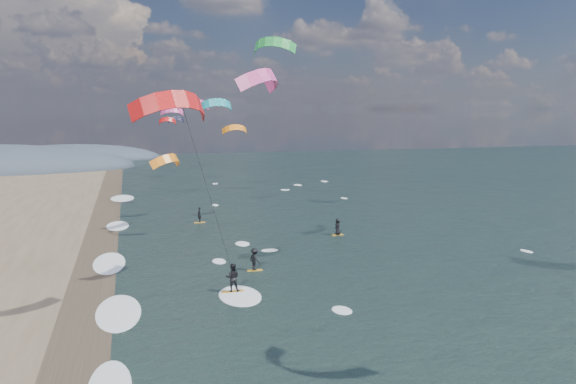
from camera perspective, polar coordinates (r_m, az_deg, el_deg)
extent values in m
cube|color=#382D23|center=(29.59, -20.54, -14.97)|extent=(3.00, 240.00, 0.00)
ellipsoid|color=#3D4756|center=(138.20, -21.13, 3.09)|extent=(40.00, 18.00, 7.00)
cube|color=#C58B22|center=(36.25, -5.62, -10.04)|extent=(1.41, 0.43, 0.07)
imported|color=black|center=(35.97, -5.64, -8.63)|extent=(1.02, 0.88, 1.79)
ellipsoid|color=white|center=(35.57, -4.90, -10.45)|extent=(2.60, 4.20, 0.12)
cylinder|color=black|center=(31.53, -7.95, -0.51)|extent=(0.02, 0.02, 12.73)
cube|color=#C58B22|center=(40.72, -3.40, -7.94)|extent=(1.10, 0.35, 0.05)
imported|color=black|center=(40.50, -3.41, -6.82)|extent=(0.98, 1.19, 1.60)
cube|color=#C58B22|center=(51.95, 5.07, -4.35)|extent=(1.10, 0.35, 0.05)
imported|color=black|center=(51.79, 5.08, -3.51)|extent=(0.51, 0.76, 1.52)
cube|color=#C58B22|center=(58.07, -8.98, -3.06)|extent=(1.10, 0.35, 0.05)
imported|color=black|center=(57.92, -9.00, -2.28)|extent=(0.45, 0.62, 1.55)
ellipsoid|color=white|center=(34.16, -17.83, -11.64)|extent=(2.40, 5.40, 0.11)
ellipsoid|color=white|center=(44.67, -17.39, -6.87)|extent=(2.40, 5.40, 0.11)
ellipsoid|color=white|center=(58.30, -17.07, -3.31)|extent=(2.40, 5.40, 0.11)
ellipsoid|color=white|center=(76.03, -16.83, -0.63)|extent=(2.40, 5.40, 0.11)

